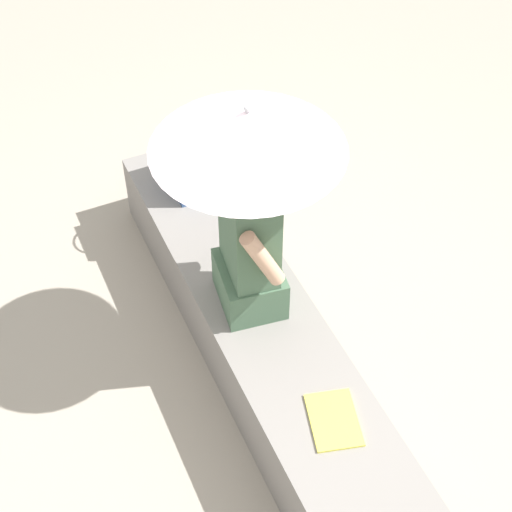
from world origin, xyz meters
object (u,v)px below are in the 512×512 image
(person_seated, at_px, (249,242))
(parasol, at_px, (248,131))
(handbag_black, at_px, (184,165))
(magazine, at_px, (334,420))

(person_seated, xyz_separation_m, parasol, (0.04, -0.01, 0.58))
(handbag_black, bearing_deg, magazine, -178.67)
(parasol, height_order, handbag_black, parasol)
(magazine, bearing_deg, parasol, 17.38)
(person_seated, bearing_deg, parasol, -21.80)
(parasol, xyz_separation_m, magazine, (-0.79, -0.03, -0.97))
(person_seated, height_order, parasol, parasol)
(person_seated, height_order, magazine, person_seated)
(person_seated, distance_m, parasol, 0.58)
(magazine, bearing_deg, person_seated, 18.57)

